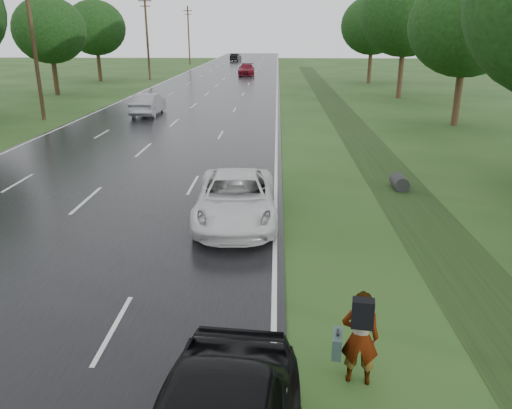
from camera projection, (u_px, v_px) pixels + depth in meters
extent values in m
cube|color=black|center=(213.00, 89.00, 52.70)|extent=(14.00, 180.00, 0.04)
cube|color=silver|center=(277.00, 89.00, 52.43)|extent=(0.12, 180.00, 0.01)
cube|color=silver|center=(150.00, 88.00, 52.96)|extent=(0.12, 180.00, 0.01)
cube|color=silver|center=(213.00, 88.00, 52.70)|extent=(0.12, 180.00, 0.01)
cube|color=#1A3213|center=(359.00, 137.00, 28.67)|extent=(2.20, 120.00, 0.01)
cylinder|color=#2D2D2D|center=(399.00, 182.00, 19.15)|extent=(0.56, 1.00, 0.56)
cylinder|color=#3B2418|center=(34.00, 43.00, 32.55)|extent=(0.26, 0.26, 10.00)
cylinder|color=#3B2418|center=(147.00, 38.00, 60.87)|extent=(0.26, 0.26, 10.00)
cube|color=#3B2418|center=(145.00, 1.00, 59.49)|extent=(1.60, 0.12, 0.12)
cube|color=#3B2418|center=(145.00, 6.00, 59.69)|extent=(1.20, 0.10, 0.10)
cylinder|color=#3B2418|center=(189.00, 36.00, 89.18)|extent=(0.26, 0.26, 10.00)
cube|color=#3B2418|center=(188.00, 11.00, 87.80)|extent=(1.60, 0.12, 0.12)
cube|color=#3B2418|center=(188.00, 14.00, 88.00)|extent=(1.20, 0.10, 0.10)
cylinder|color=#3B2418|center=(457.00, 98.00, 31.60)|extent=(0.44, 0.44, 3.52)
ellipsoid|color=black|center=(467.00, 24.00, 30.16)|extent=(7.00, 7.00, 6.30)
cylinder|color=#3B2418|center=(400.00, 74.00, 44.72)|extent=(0.44, 0.44, 4.16)
ellipsoid|color=black|center=(406.00, 14.00, 43.06)|extent=(8.00, 8.00, 7.20)
cylinder|color=#3B2418|center=(370.00, 67.00, 58.03)|extent=(0.44, 0.44, 3.68)
ellipsoid|color=black|center=(373.00, 25.00, 56.54)|extent=(7.20, 7.20, 6.48)
cylinder|color=#3B2418|center=(55.00, 77.00, 47.05)|extent=(0.44, 0.44, 3.36)
ellipsoid|color=black|center=(49.00, 30.00, 45.69)|extent=(6.60, 6.60, 5.94)
cylinder|color=#3B2418|center=(99.00, 66.00, 60.26)|extent=(0.44, 0.44, 3.52)
ellipsoid|color=black|center=(95.00, 28.00, 58.82)|extent=(7.00, 7.00, 6.30)
imported|color=#A5998C|center=(360.00, 337.00, 8.37)|extent=(0.69, 0.51, 1.74)
cube|color=black|center=(363.00, 313.00, 7.93)|extent=(0.38, 0.26, 0.49)
cube|color=#314743|center=(337.00, 344.00, 8.60)|extent=(0.23, 0.51, 0.40)
cube|color=black|center=(338.00, 332.00, 8.52)|extent=(0.07, 0.17, 0.03)
imported|color=silver|center=(236.00, 198.00, 15.65)|extent=(2.72, 5.44, 1.48)
imported|color=gray|center=(148.00, 104.00, 35.77)|extent=(1.62, 4.64, 1.53)
imported|color=maroon|center=(246.00, 70.00, 68.14)|extent=(2.28, 5.34, 1.54)
imported|color=black|center=(236.00, 57.00, 100.86)|extent=(2.09, 4.74, 1.51)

